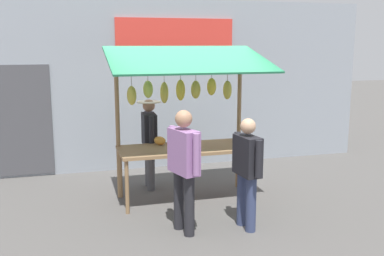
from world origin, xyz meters
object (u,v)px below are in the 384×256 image
(market_stall, at_px, (185,105))
(shopper_with_shopping_bag, at_px, (247,166))
(shopper_in_grey_tee, at_px, (184,162))
(vendor_with_sunhat, at_px, (149,137))

(market_stall, distance_m, shopper_with_shopping_bag, 1.65)
(shopper_in_grey_tee, bearing_deg, market_stall, -31.99)
(market_stall, distance_m, shopper_in_grey_tee, 1.50)
(vendor_with_sunhat, bearing_deg, market_stall, 36.45)
(vendor_with_sunhat, xyz_separation_m, shopper_in_grey_tee, (-0.08, 2.03, 0.05))
(shopper_in_grey_tee, xyz_separation_m, shopper_with_shopping_bag, (-0.87, 0.10, -0.09))
(shopper_in_grey_tee, height_order, shopper_with_shopping_bag, shopper_in_grey_tee)
(market_stall, relative_size, shopper_in_grey_tee, 1.48)
(shopper_in_grey_tee, bearing_deg, shopper_with_shopping_bag, -112.65)
(market_stall, relative_size, shopper_with_shopping_bag, 1.61)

